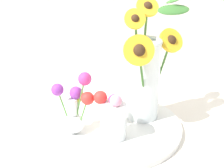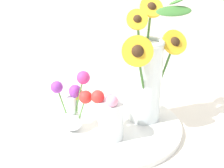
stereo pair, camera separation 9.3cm
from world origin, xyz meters
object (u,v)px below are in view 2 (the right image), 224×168
Objects in this scene: vase_small_center at (109,116)px; vase_bulb_right at (74,104)px; mason_jar_sunflowers at (146,74)px; serving_tray at (112,126)px.

vase_bulb_right is at bearing 151.60° from vase_small_center.
vase_small_center is 0.76× the size of vase_bulb_right.
vase_small_center is at bearing -142.87° from mason_jar_sunflowers.
vase_bulb_right is at bearing -169.65° from serving_tray.
mason_jar_sunflowers is at bearing 12.07° from serving_tray.
serving_tray is at bearing -167.93° from mason_jar_sunflowers.
serving_tray is 2.94× the size of vase_small_center.
mason_jar_sunflowers is 2.65× the size of vase_small_center.
mason_jar_sunflowers is 2.01× the size of vase_bulb_right.
mason_jar_sunflowers reaches higher than vase_small_center.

